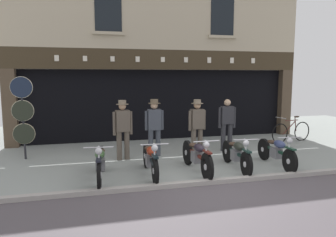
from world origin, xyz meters
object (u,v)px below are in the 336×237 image
Objects in this scene: motorcycle_center_right at (237,153)px; shopkeeper_center at (154,125)px; assistant_far_right at (227,122)px; motorcycle_center at (197,155)px; salesman_right at (197,124)px; tyre_sign_pole at (23,112)px; advert_board_near at (210,91)px; leaning_bicycle at (291,131)px; motorcycle_right at (277,151)px; motorcycle_center_left at (150,159)px; motorcycle_left at (100,162)px; salesman_left at (123,127)px.

shopkeeper_center reaches higher than motorcycle_center_right.
assistant_far_right is (2.36, 0.10, -0.04)m from shopkeeper_center.
salesman_right reaches higher than motorcycle_center.
tyre_sign_pole reaches higher than advert_board_near.
salesman_right is 3.28m from advert_board_near.
leaning_bicycle is (8.90, 0.28, -0.99)m from tyre_sign_pole.
assistant_far_right is at bearing -172.97° from salesman_right.
assistant_far_right reaches higher than motorcycle_right.
advert_board_near is (6.44, 2.02, 0.43)m from tyre_sign_pole.
advert_board_near is (1.52, 2.78, 0.87)m from salesman_right.
leaning_bicycle is at bearing -152.99° from motorcycle_center_left.
leaning_bicycle is at bearing -154.04° from motorcycle_left.
motorcycle_center_right is 2.11m from assistant_far_right.
shopkeeper_center is 1.03× the size of assistant_far_right.
motorcycle_center_right is 1.10× the size of leaning_bicycle.
motorcycle_left is 3.28m from tyre_sign_pole.
motorcycle_right is (3.37, -0.04, -0.00)m from motorcycle_center_left.
motorcycle_left reaches higher than motorcycle_center_left.
motorcycle_left is at bearing -135.00° from advert_board_near.
advert_board_near is at bearing 44.81° from leaning_bicycle.
motorcycle_center is 1.26× the size of assistant_far_right.
tyre_sign_pole is 8.95m from leaning_bicycle.
advert_board_near is at bearing -98.12° from motorcycle_center_right.
leaning_bicycle reaches higher than motorcycle_right.
motorcycle_center_right is 2.60m from shopkeeper_center.
shopkeeper_center reaches higher than leaning_bicycle.
advert_board_near reaches higher than motorcycle_right.
motorcycle_left is 1.19× the size of salesman_right.
shopkeeper_center is (-1.75, 1.86, 0.53)m from motorcycle_center_right.
motorcycle_center is 1.22× the size of salesman_left.
motorcycle_left is 2.33m from motorcycle_center.
tyre_sign_pole is 6.76m from advert_board_near.
tyre_sign_pole reaches higher than motorcycle_right.
salesman_left reaches higher than leaning_bicycle.
motorcycle_left is 1.18× the size of shopkeeper_center.
motorcycle_center is 1.07m from motorcycle_center_right.
shopkeeper_center is 5.33m from leaning_bicycle.
tyre_sign_pole is at bearing -17.43° from salesman_right.
tyre_sign_pole is 1.35× the size of leaning_bicycle.
motorcycle_center is at bearing 110.66° from leaning_bicycle.
salesman_left is 1.82× the size of advert_board_near.
salesman_right is (2.91, 1.65, 0.51)m from motorcycle_left.
tyre_sign_pole is at bearing -34.63° from motorcycle_center_left.
tyre_sign_pole reaches higher than motorcycle_center.
shopkeeper_center reaches higher than motorcycle_center.
assistant_far_right is (-0.52, 1.97, 0.50)m from motorcycle_right.
motorcycle_right is (4.54, -0.01, -0.01)m from motorcycle_left.
shopkeeper_center is 0.72× the size of tyre_sign_pole.
motorcycle_left reaches higher than motorcycle_right.
motorcycle_center_left is 0.84× the size of tyre_sign_pole.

